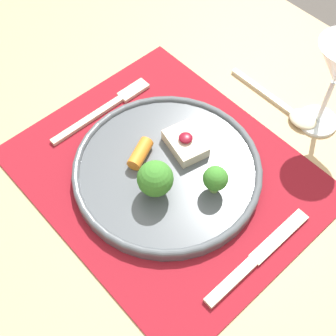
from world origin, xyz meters
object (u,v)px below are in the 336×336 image
object	(u,v)px
dinner_plate	(168,171)
fork	(108,107)
spoon	(293,112)
knife	(252,263)

from	to	relation	value
dinner_plate	fork	bearing A→B (deg)	174.31
dinner_plate	spoon	xyz separation A→B (m)	(0.05, 0.25, -0.01)
knife	spoon	size ratio (longest dim) A/B	1.09
fork	knife	world-z (taller)	knife
dinner_plate	knife	bearing A→B (deg)	-3.81
fork	knife	bearing A→B (deg)	-7.38
dinner_plate	spoon	size ratio (longest dim) A/B	1.59
dinner_plate	spoon	world-z (taller)	dinner_plate
dinner_plate	knife	xyz separation A→B (m)	(0.19, -0.01, -0.01)
dinner_plate	fork	xyz separation A→B (m)	(-0.18, 0.02, -0.01)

